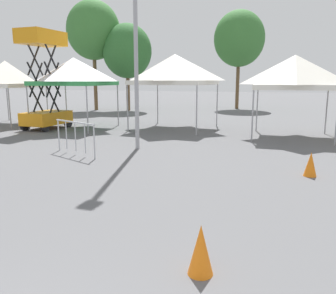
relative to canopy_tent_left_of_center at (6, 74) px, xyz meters
The scene contains 11 objects.
canopy_tent_left_of_center is the anchor object (origin of this frame).
canopy_tent_behind_right 4.25m from the canopy_tent_left_of_center, ahead, with size 3.40×3.40×3.43m.
canopy_tent_center 9.05m from the canopy_tent_left_of_center, ahead, with size 3.73×3.73×3.58m.
canopy_tent_far_left 14.39m from the canopy_tent_left_of_center, ahead, with size 3.25×3.25×3.36m.
scissor_lift 3.45m from the canopy_tent_left_of_center, 14.72° to the right, with size 1.43×2.32×4.64m.
tree_behind_tents_center 10.41m from the canopy_tent_left_of_center, 77.40° to the left, with size 3.72×3.72×6.57m.
tree_behind_tents_left 10.13m from the canopy_tent_left_of_center, 92.23° to the left, with size 4.05×4.05×8.33m.
tree_behind_tents_right 18.00m from the canopy_tent_left_of_center, 55.85° to the left, with size 4.06×4.06×7.87m.
crowd_barrier_mid_lot 9.82m from the canopy_tent_left_of_center, 34.76° to the right, with size 1.96×0.85×1.08m.
traffic_cone_lot_center 17.53m from the canopy_tent_left_of_center, 39.29° to the right, with size 0.32×0.32×0.65m, color orange.
traffic_cone_near_barrier 16.14m from the canopy_tent_left_of_center, 21.01° to the right, with size 0.32×0.32×0.61m, color orange.
Camera 1 is at (1.94, -0.85, 2.37)m, focal length 37.40 mm.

